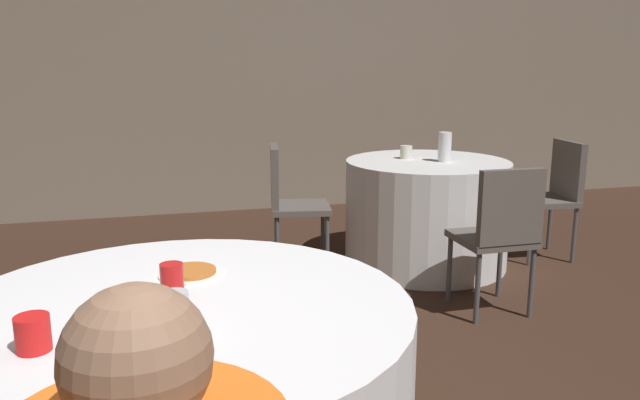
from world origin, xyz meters
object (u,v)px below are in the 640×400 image
object	(u,v)px
table_far	(426,213)
chair_far_east	(555,188)
bottle_far	(445,147)
chair_far_west	(288,195)
soda_can_red	(172,284)
chair_far_south	(501,227)
pizza_plate_near	(190,272)
soda_can_silver	(176,315)

from	to	relation	value
table_far	chair_far_east	bearing A→B (deg)	-5.24
chair_far_east	bottle_far	xyz separation A→B (m)	(-0.89, 0.02, 0.33)
table_far	chair_far_east	world-z (taller)	chair_far_east
table_far	chair_far_west	xyz separation A→B (m)	(-0.97, 0.17, 0.15)
table_far	bottle_far	distance (m)	0.49
soda_can_red	chair_far_east	bearing A→B (deg)	37.90
chair_far_south	soda_can_red	size ratio (longest dim) A/B	7.12
pizza_plate_near	bottle_far	distance (m)	2.68
chair_far_south	chair_far_west	bearing A→B (deg)	129.91
chair_far_west	soda_can_red	bearing A→B (deg)	-9.18
table_far	chair_far_south	world-z (taller)	chair_far_south
chair_far_east	soda_can_red	size ratio (longest dim) A/B	7.12
table_far	soda_can_silver	bearing A→B (deg)	-126.03
pizza_plate_near	bottle_far	world-z (taller)	bottle_far
chair_far_south	pizza_plate_near	size ratio (longest dim) A/B	4.20
chair_far_east	chair_far_west	size ratio (longest dim) A/B	1.00
table_far	chair_far_south	bearing A→B (deg)	-89.78
pizza_plate_near	soda_can_red	xyz separation A→B (m)	(-0.06, -0.25, 0.05)
soda_can_silver	bottle_far	size ratio (longest dim) A/B	0.59
table_far	pizza_plate_near	world-z (taller)	pizza_plate_near
chair_far_east	chair_far_south	distance (m)	1.33
soda_can_red	bottle_far	world-z (taller)	bottle_far
soda_can_red	soda_can_silver	xyz separation A→B (m)	(0.00, -0.23, 0.00)
chair_far_east	soda_can_red	distance (m)	3.56
chair_far_east	bottle_far	size ratio (longest dim) A/B	4.22
soda_can_silver	bottle_far	distance (m)	3.08
table_far	soda_can_silver	xyz separation A→B (m)	(-1.81, -2.49, 0.44)
bottle_far	pizza_plate_near	bearing A→B (deg)	-133.44
chair_far_south	table_far	bearing A→B (deg)	90.00
chair_far_south	soda_can_silver	size ratio (longest dim) A/B	7.12
chair_far_east	chair_far_west	distance (m)	1.97
soda_can_red	bottle_far	bearing A→B (deg)	49.03
pizza_plate_near	bottle_far	xyz separation A→B (m)	(1.84, 1.94, 0.09)
bottle_far	chair_far_west	bearing A→B (deg)	166.97
soda_can_red	soda_can_silver	world-z (taller)	same
chair_far_west	soda_can_red	world-z (taller)	soda_can_red
chair_far_east	pizza_plate_near	xyz separation A→B (m)	(-2.73, -1.93, 0.24)
pizza_plate_near	bottle_far	bearing A→B (deg)	46.56
table_far	soda_can_red	distance (m)	2.94
chair_far_west	bottle_far	size ratio (longest dim) A/B	4.22
chair_far_south	chair_far_east	bearing A→B (deg)	42.27
chair_far_west	pizza_plate_near	size ratio (longest dim) A/B	4.20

